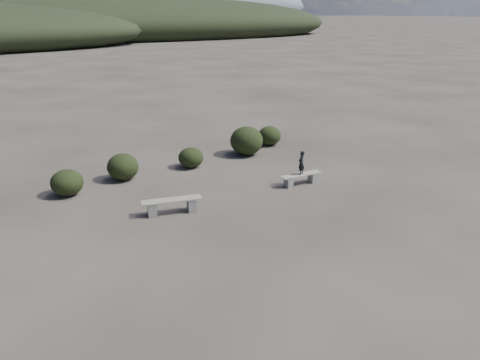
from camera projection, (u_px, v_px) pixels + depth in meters
ground at (292, 258)px, 12.70m from camera, size 1200.00×1200.00×0.00m
bench_left at (172, 205)px, 15.45m from camera, size 2.03×0.91×0.50m
bench_right at (301, 178)px, 18.04m from camera, size 1.73×0.46×0.43m
seated_person at (301, 163)px, 17.82m from camera, size 0.40×0.34×0.92m
shrub_a at (67, 183)px, 16.94m from camera, size 1.17×1.17×0.96m
shrub_b at (123, 167)px, 18.49m from camera, size 1.24×1.24×1.06m
shrub_c at (191, 158)px, 20.00m from camera, size 1.08×1.08×0.86m
shrub_d at (247, 141)px, 21.70m from camera, size 1.53×1.53×1.34m
shrub_e at (270, 136)px, 23.35m from camera, size 1.14×1.14×0.95m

